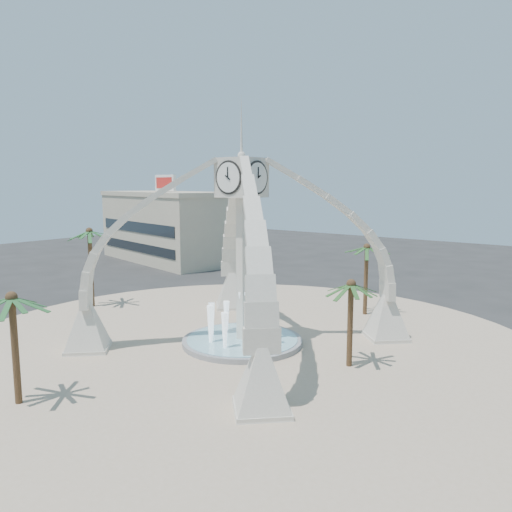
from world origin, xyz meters
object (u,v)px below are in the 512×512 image
Objects in this scene: palm_south at (11,299)px; fountain at (242,340)px; clock_tower at (242,248)px; palm_north at (367,248)px; palm_west at (89,233)px; palm_east at (351,285)px.

fountain is at bearing 78.67° from palm_south.
clock_tower is 14.09m from palm_south.
palm_north reaches higher than palm_south.
fountain is 1.27× the size of palm_north.
fountain is at bearing 0.50° from palm_west.
palm_north is at bearing 75.97° from fountain.
palm_south is at bearing -125.40° from palm_east.
clock_tower reaches higher than palm_north.
fountain is at bearing -104.03° from palm_north.
clock_tower is 2.86× the size of palm_north.
palm_west is at bearing -179.50° from fountain.
palm_south is at bearing -43.94° from palm_west.
clock_tower is 7.75m from palm_east.
palm_south is (-2.76, -13.76, -1.24)m from clock_tower.
palm_south is (-5.78, -25.87, -0.28)m from palm_north.
clock_tower is 2.44× the size of palm_west.
clock_tower is 6.20m from fountain.
palm_south is (14.13, -13.62, -1.28)m from palm_west.
palm_north is 26.51m from palm_south.
palm_north is at bearing 111.71° from palm_east.
palm_east is at bearing 54.60° from palm_south.
palm_east is at bearing -68.29° from palm_north.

